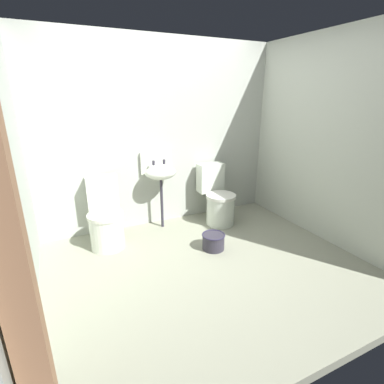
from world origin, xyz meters
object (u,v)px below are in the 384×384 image
Objects in this scene: wooden_door_post at (3,230)px; bucket at (213,241)px; toilet_left at (106,219)px; toilet_right at (217,199)px; sink at (160,172)px.

wooden_door_post reaches higher than bucket.
bucket is (1.07, -0.65, -0.23)m from toilet_left.
wooden_door_post is 2.22m from toilet_left.
wooden_door_post is 3.01m from toilet_right.
wooden_door_post reaches higher than toilet_left.
wooden_door_post is 2.41m from bucket.
toilet_left is 1.27m from bucket.
sink is (-0.75, 0.19, 0.43)m from toilet_right.
toilet_right is at bearing -14.11° from sink.
wooden_door_post is at bearing -123.08° from sink.
toilet_right is 2.92× the size of bucket.
sink is at bearing -14.15° from toilet_right.
sink reaches higher than bucket.
sink is at bearing -159.15° from toilet_left.
toilet_left is 1.50m from toilet_right.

